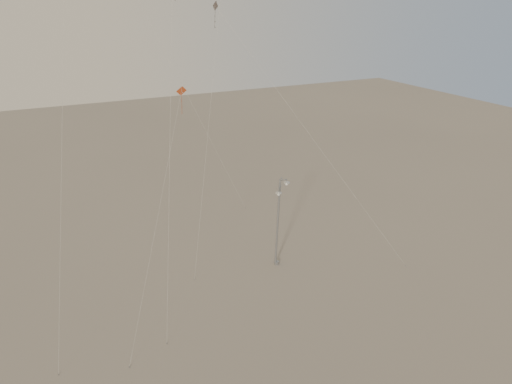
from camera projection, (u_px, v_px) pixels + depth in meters
name	position (u px, v px, depth m)	size (l,w,h in m)	color
ground	(252.00, 324.00, 28.58)	(160.00, 160.00, 0.00)	gray
street_lamp	(279.00, 221.00, 33.30)	(1.47, 0.96, 8.24)	#989CA1
kite_1	(171.00, 66.00, 25.72)	(4.63, 8.04, 22.80)	#362F2D
kite_3	(173.00, 140.00, 29.53)	(7.93, 11.07, 15.12)	#9D3816
kite_4	(257.00, 63.00, 35.10)	(11.18, 16.57, 21.05)	#362F2D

